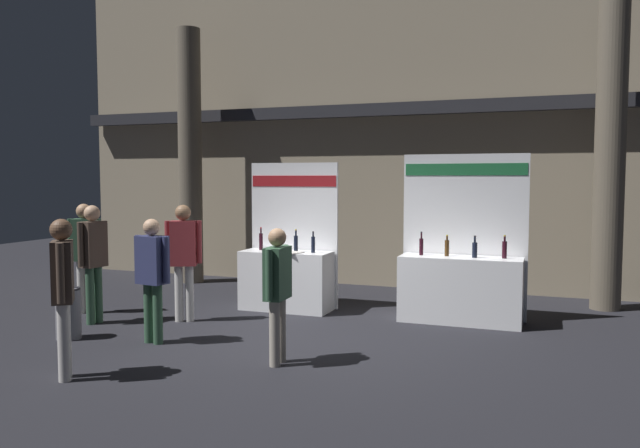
% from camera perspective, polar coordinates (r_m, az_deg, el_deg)
% --- Properties ---
extents(ground_plane, '(27.50, 27.50, 0.00)m').
position_cam_1_polar(ground_plane, '(8.39, -1.69, -10.62)').
color(ground_plane, black).
extents(hall_colonnade, '(13.75, 1.33, 6.29)m').
position_cam_1_polar(hall_colonnade, '(12.41, 6.13, 8.58)').
color(hall_colonnade, gray).
rests_on(hall_colonnade, ground_plane).
extents(exhibitor_booth_0, '(1.54, 0.71, 2.40)m').
position_cam_1_polar(exhibitor_booth_0, '(10.25, -2.99, -4.51)').
color(exhibitor_booth_0, white).
rests_on(exhibitor_booth_0, ground_plane).
extents(exhibitor_booth_1, '(1.87, 0.66, 2.51)m').
position_cam_1_polar(exhibitor_booth_1, '(9.59, 12.70, -5.10)').
color(exhibitor_booth_1, white).
rests_on(exhibitor_booth_1, ground_plane).
extents(trash_bin, '(0.33, 0.33, 0.68)m').
position_cam_1_polar(trash_bin, '(9.08, -21.95, -7.55)').
color(trash_bin, slate).
rests_on(trash_bin, ground_plane).
extents(visitor_0, '(0.51, 0.36, 1.75)m').
position_cam_1_polar(visitor_0, '(9.53, -12.32, -2.52)').
color(visitor_0, silver).
rests_on(visitor_0, ground_plane).
extents(visitor_1, '(0.50, 0.33, 1.74)m').
position_cam_1_polar(visitor_1, '(10.56, -20.64, -2.11)').
color(visitor_1, silver).
rests_on(visitor_1, ground_plane).
extents(visitor_2, '(0.22, 0.57, 1.58)m').
position_cam_1_polar(visitor_2, '(7.21, -3.90, -5.55)').
color(visitor_2, '#ADA393').
rests_on(visitor_2, ground_plane).
extents(visitor_3, '(0.55, 0.30, 1.62)m').
position_cam_1_polar(visitor_3, '(8.38, -15.03, -4.03)').
color(visitor_3, '#33563D').
rests_on(visitor_3, ground_plane).
extents(visitor_4, '(0.37, 0.42, 1.72)m').
position_cam_1_polar(visitor_4, '(7.18, -22.38, -5.22)').
color(visitor_4, silver).
rests_on(visitor_4, ground_plane).
extents(visitor_5, '(0.29, 0.52, 1.75)m').
position_cam_1_polar(visitor_5, '(9.77, -19.97, -2.52)').
color(visitor_5, '#33563D').
rests_on(visitor_5, ground_plane).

